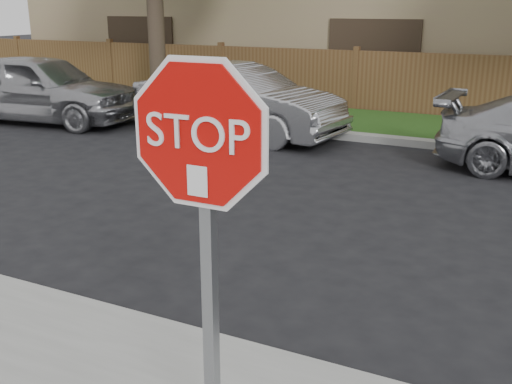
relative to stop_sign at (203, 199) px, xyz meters
The scene contains 5 objects.
far_curb 9.82m from the stop_sign, 85.24° to the left, with size 70.00×0.30×0.15m, color gray.
grass_strip 11.45m from the stop_sign, 85.93° to the left, with size 70.00×3.00×0.12m, color #1E4714.
stop_sign is the anchor object (origin of this frame).
sedan_far_left 12.62m from the stop_sign, 139.11° to the left, with size 1.94×4.83×1.65m, color #A1A1A6.
sedan_left 10.06m from the stop_sign, 117.01° to the left, with size 1.61×4.63×1.53m, color #9E9EA2.
Camera 1 is at (0.65, -3.83, 2.73)m, focal length 42.00 mm.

